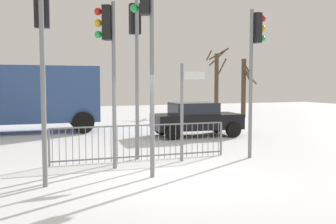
{
  "coord_description": "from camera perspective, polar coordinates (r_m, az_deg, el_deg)",
  "views": [
    {
      "loc": [
        -3.29,
        -8.43,
        2.29
      ],
      "look_at": [
        0.84,
        2.32,
        1.43
      ],
      "focal_mm": 40.68,
      "sensor_mm": 36.0,
      "label": 1
    }
  ],
  "objects": [
    {
      "name": "traffic_light_rear_left",
      "position": [
        9.29,
        -3.3,
        12.38
      ],
      "size": [
        0.54,
        0.39,
        4.92
      ],
      "rotation": [
        0.0,
        0.0,
        1.18
      ],
      "color": "slate",
      "rests_on": "ground"
    },
    {
      "name": "delivery_truck",
      "position": [
        18.96,
        -20.97,
        2.33
      ],
      "size": [
        7.14,
        2.96,
        3.1
      ],
      "rotation": [
        0.0,
        0.0,
        3.1
      ],
      "color": "#33518C",
      "rests_on": "ground"
    },
    {
      "name": "traffic_light_rear_right",
      "position": [
        12.04,
        12.92,
        9.05
      ],
      "size": [
        0.57,
        0.34,
        4.52
      ],
      "rotation": [
        0.0,
        0.0,
        4.81
      ],
      "color": "slate",
      "rests_on": "ground"
    },
    {
      "name": "direction_sign_post",
      "position": [
        11.19,
        2.4,
        0.84
      ],
      "size": [
        0.79,
        0.09,
        2.88
      ],
      "rotation": [
        0.0,
        0.0,
        0.03
      ],
      "color": "slate",
      "rests_on": "ground"
    },
    {
      "name": "bare_tree_right",
      "position": [
        30.09,
        7.29,
        4.85
      ],
      "size": [
        2.1,
        1.58,
        5.12
      ],
      "color": "#473828",
      "rests_on": "ground"
    },
    {
      "name": "car_black_trailing",
      "position": [
        16.63,
        4.18,
        -0.99
      ],
      "size": [
        3.91,
        2.15,
        1.47
      ],
      "rotation": [
        0.0,
        0.0,
        -0.07
      ],
      "color": "black",
      "rests_on": "ground"
    },
    {
      "name": "ground_plane",
      "position": [
        9.33,
        0.29,
        -9.92
      ],
      "size": [
        60.0,
        60.0,
        0.0
      ],
      "primitive_type": "plane",
      "color": "white"
    },
    {
      "name": "traffic_light_foreground_right",
      "position": [
        8.95,
        -18.31,
        10.6
      ],
      "size": [
        0.34,
        0.57,
        4.51
      ],
      "rotation": [
        0.0,
        0.0,
        6.16
      ],
      "color": "slate",
      "rests_on": "ground"
    },
    {
      "name": "traffic_light_mid_right",
      "position": [
        10.34,
        -8.93,
        9.57
      ],
      "size": [
        0.52,
        0.41,
        4.44
      ],
      "rotation": [
        0.0,
        0.0,
        1.09
      ],
      "color": "slate",
      "rests_on": "ground"
    },
    {
      "name": "pedestrian_guard_railing",
      "position": [
        11.39,
        -4.02,
        -4.5
      ],
      "size": [
        5.32,
        0.29,
        1.07
      ],
      "rotation": [
        0.0,
        0.0,
        -0.04
      ],
      "color": "slate",
      "rests_on": "ground"
    },
    {
      "name": "traffic_light_foreground_left",
      "position": [
        11.64,
        -4.92,
        10.18
      ],
      "size": [
        0.33,
        0.57,
        4.77
      ],
      "rotation": [
        0.0,
        0.0,
        0.05
      ],
      "color": "slate",
      "rests_on": "ground"
    },
    {
      "name": "bare_tree_centre",
      "position": [
        26.35,
        11.36,
        3.79
      ],
      "size": [
        1.28,
        1.04,
        3.96
      ],
      "color": "#473828",
      "rests_on": "ground"
    }
  ]
}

